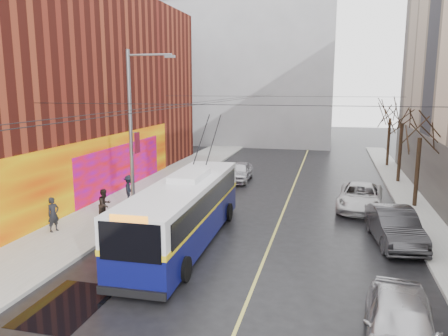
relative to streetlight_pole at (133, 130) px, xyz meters
The scene contains 21 objects.
ground 12.70m from the streetlight_pole, 58.46° to the right, with size 140.00×140.00×0.00m, color black.
sidewalk_left 5.50m from the streetlight_pole, 132.95° to the left, with size 4.00×60.00×0.15m, color gray.
sidewalk_right 16.00m from the streetlight_pole, ahead, with size 2.00×60.00×0.15m, color gray.
lane_line 9.89m from the streetlight_pole, 27.64° to the left, with size 0.12×50.00×0.01m, color #BFB74C.
building_left 10.84m from the streetlight_pole, 157.92° to the left, with size 12.11×36.00×14.00m.
building_far 35.24m from the streetlight_pole, 89.77° to the left, with size 20.50×12.10×18.00m.
streetlight_pole is the anchor object (origin of this frame).
catenary_wires 6.14m from the streetlight_pole, 52.95° to the left, with size 18.00×60.00×0.22m.
tree_near 16.28m from the streetlight_pole, 21.62° to the left, with size 3.20×3.20×6.40m.
tree_mid 19.96m from the streetlight_pole, 40.65° to the left, with size 3.20×3.20×6.68m.
tree_far 25.09m from the streetlight_pole, 52.88° to the left, with size 3.20×3.20×6.57m.
puddle 10.77m from the streetlight_pole, 78.55° to the right, with size 2.26×3.39×0.01m, color black.
pigeons_flying 4.96m from the streetlight_pole, ahead, with size 2.84×2.88×2.04m.
trolleybus 5.83m from the streetlight_pole, 38.06° to the right, with size 2.93×11.82×5.57m.
parked_car_a 15.99m from the streetlight_pole, 38.12° to the right, with size 1.90×4.73×1.61m, color #A9A8AD.
parked_car_b 13.76m from the streetlight_pole, ahead, with size 1.74×4.98×1.64m, color #2B2B2E.
parked_car_c 13.59m from the streetlight_pole, 22.57° to the left, with size 2.46×5.34×1.48m, color #BDBEC0.
following_car 12.13m from the streetlight_pole, 72.64° to the left, with size 1.73×4.30×1.46m, color silver.
pedestrian_a 5.79m from the streetlight_pole, 130.57° to the right, with size 0.62×0.41×1.71m, color black.
pedestrian_b 4.20m from the streetlight_pole, 140.72° to the right, with size 0.82×0.64×1.69m, color black.
pedestrian_c 4.87m from the streetlight_pole, 122.92° to the left, with size 1.10×0.63×1.71m, color black.
Camera 1 is at (4.00, -11.13, 7.11)m, focal length 35.00 mm.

